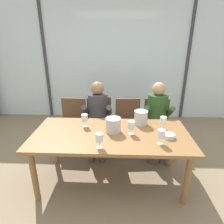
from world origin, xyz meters
TOP-DOWN VIEW (x-y plane):
  - ground at (0.00, 1.00)m, footprint 14.00×14.00m
  - window_glass_panel at (0.00, 2.36)m, footprint 7.16×0.03m
  - window_mullion_left at (-1.61, 2.34)m, footprint 0.06×0.06m
  - window_mullion_right at (1.61, 2.34)m, footprint 0.06×0.06m
  - hillside_vineyard at (0.00, 6.19)m, footprint 13.16×2.40m
  - dining_table at (0.00, 0.00)m, footprint 1.96×0.94m
  - chair_near_curtain at (-0.69, 0.85)m, footprint 0.46×0.46m
  - chair_left_of_center at (-0.24, 0.89)m, footprint 0.50×0.50m
  - chair_center at (0.25, 0.86)m, footprint 0.48×0.48m
  - chair_right_of_center at (0.73, 0.87)m, footprint 0.47×0.47m
  - person_charcoal_jacket at (-0.25, 0.74)m, footprint 0.47×0.61m
  - person_olive_shirt at (0.71, 0.74)m, footprint 0.48×0.62m
  - ice_bucket_primary at (0.40, 0.28)m, footprint 0.19×0.19m
  - ice_bucket_secondary at (0.03, 0.04)m, footprint 0.20×0.20m
  - tasting_bowl at (0.70, -0.09)m, footprint 0.14×0.14m
  - wine_glass_by_left_taster at (0.25, -0.01)m, footprint 0.08×0.08m
  - wine_glass_near_bucket at (0.57, -0.23)m, footprint 0.08×0.08m
  - wine_glass_center_pour at (-0.36, 0.18)m, footprint 0.08×0.08m
  - wine_glass_by_right_taster at (-0.11, -0.35)m, footprint 0.08×0.08m
  - wine_glass_spare_empty at (0.67, 0.14)m, footprint 0.08×0.08m

SIDE VIEW (x-z plane):
  - ground at x=0.00m, z-range 0.00..0.00m
  - chair_near_curtain at x=-0.69m, z-range 0.07..0.96m
  - chair_left_of_center at x=-0.24m, z-range 0.07..0.96m
  - chair_center at x=0.25m, z-range 0.07..0.96m
  - chair_right_of_center at x=0.73m, z-range 0.07..0.96m
  - dining_table at x=0.00m, z-range 0.29..1.01m
  - person_charcoal_jacket at x=-0.25m, z-range 0.09..1.29m
  - person_olive_shirt at x=0.71m, z-range 0.09..1.29m
  - tasting_bowl at x=0.70m, z-range 0.73..0.78m
  - ice_bucket_secondary at x=0.03m, z-range 0.73..0.92m
  - ice_bucket_primary at x=0.40m, z-range 0.73..0.93m
  - wine_glass_near_bucket at x=0.57m, z-range 0.76..0.93m
  - wine_glass_by_right_taster at x=-0.11m, z-range 0.76..0.93m
  - wine_glass_spare_empty at x=0.67m, z-range 0.76..0.93m
  - wine_glass_by_left_taster at x=0.25m, z-range 0.76..0.94m
  - wine_glass_center_pour at x=-0.36m, z-range 0.76..0.94m
  - hillside_vineyard at x=0.00m, z-range 0.00..1.75m
  - window_glass_panel at x=0.00m, z-range 0.00..2.60m
  - window_mullion_left at x=-1.61m, z-range 0.00..2.60m
  - window_mullion_right at x=1.61m, z-range 0.00..2.60m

